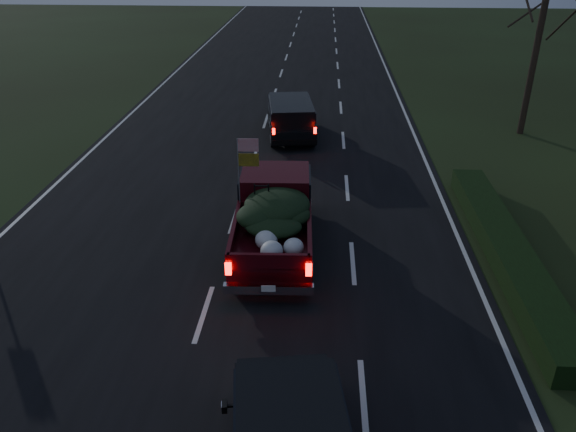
# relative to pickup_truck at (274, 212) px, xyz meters

# --- Properties ---
(ground) EXTENTS (120.00, 120.00, 0.00)m
(ground) POSITION_rel_pickup_truck_xyz_m (-1.39, -3.34, -1.07)
(ground) COLOR black
(ground) RESTS_ON ground
(road_asphalt) EXTENTS (14.00, 120.00, 0.02)m
(road_asphalt) POSITION_rel_pickup_truck_xyz_m (-1.39, -3.34, -1.06)
(road_asphalt) COLOR black
(road_asphalt) RESTS_ON ground
(hedge_row) EXTENTS (1.00, 10.00, 0.60)m
(hedge_row) POSITION_rel_pickup_truck_xyz_m (6.41, -0.34, -0.77)
(hedge_row) COLOR black
(hedge_row) RESTS_ON ground
(bare_tree_far) EXTENTS (3.60, 3.60, 7.00)m
(bare_tree_far) POSITION_rel_pickup_truck_xyz_m (10.11, 10.66, 4.16)
(bare_tree_far) COLOR black
(bare_tree_far) RESTS_ON ground
(pickup_truck) EXTENTS (2.30, 5.53, 2.86)m
(pickup_truck) POSITION_rel_pickup_truck_xyz_m (0.00, 0.00, 0.00)
(pickup_truck) COLOR #3C080F
(pickup_truck) RESTS_ON ground
(lead_suv) EXTENTS (2.41, 4.64, 1.28)m
(lead_suv) POSITION_rel_pickup_truck_xyz_m (-0.09, 9.61, -0.11)
(lead_suv) COLOR black
(lead_suv) RESTS_ON ground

